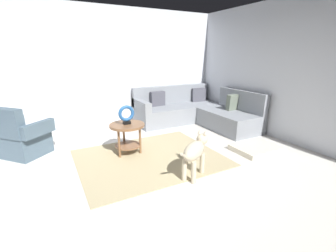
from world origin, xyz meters
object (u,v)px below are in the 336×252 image
(sectional_couch, at_px, (196,112))
(dog_toy_rope, at_px, (199,156))
(side_table, at_px, (127,131))
(armchair, at_px, (22,138))
(dog, at_px, (195,151))
(dog_bed_mat, at_px, (256,148))
(torus_sculpture, at_px, (126,114))

(sectional_couch, bearing_deg, dog_toy_rope, -122.74)
(side_table, relative_size, dog_toy_rope, 3.54)
(armchair, distance_m, side_table, 1.77)
(armchair, relative_size, dog_toy_rope, 5.87)
(dog, bearing_deg, dog_bed_mat, 65.86)
(dog, relative_size, dog_toy_rope, 4.37)
(dog_bed_mat, height_order, dog, dog)
(armchair, bearing_deg, side_table, 22.59)
(sectional_couch, height_order, dog, sectional_couch)
(side_table, xyz_separation_m, dog_bed_mat, (2.08, -0.98, -0.37))
(sectional_couch, distance_m, dog, 2.64)
(sectional_couch, relative_size, armchair, 2.26)
(torus_sculpture, relative_size, dog_toy_rope, 1.92)
(side_table, distance_m, dog_bed_mat, 2.33)
(dog_toy_rope, bearing_deg, side_table, 144.69)
(sectional_couch, xyz_separation_m, torus_sculpture, (-2.09, -0.96, 0.42))
(side_table, bearing_deg, armchair, 154.95)
(sectional_couch, bearing_deg, dog, -124.93)
(torus_sculpture, bearing_deg, dog_bed_mat, -25.15)
(armchair, distance_m, dog_bed_mat, 4.08)
(dog_toy_rope, bearing_deg, sectional_couch, 57.26)
(sectional_couch, xyz_separation_m, side_table, (-2.09, -0.96, 0.12))
(torus_sculpture, distance_m, dog, 1.38)
(armchair, bearing_deg, sectional_couch, 50.86)
(torus_sculpture, relative_size, dog, 0.44)
(armchair, height_order, side_table, armchair)
(dog_bed_mat, height_order, dog_toy_rope, dog_bed_mat)
(torus_sculpture, bearing_deg, dog_toy_rope, -35.31)
(sectional_couch, height_order, dog_toy_rope, sectional_couch)
(sectional_couch, xyz_separation_m, dog_toy_rope, (-1.08, -1.68, -0.27))
(armchair, xyz_separation_m, dog_toy_rope, (2.62, -1.47, -0.30))
(dog, bearing_deg, side_table, 172.94)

